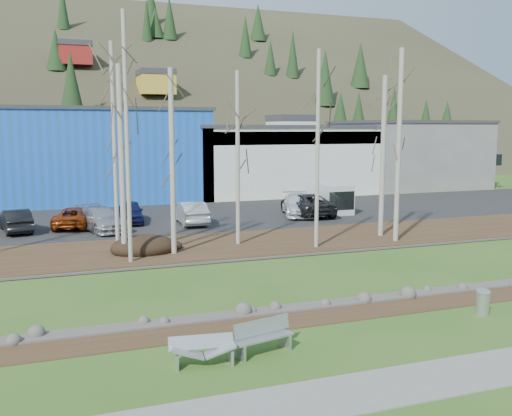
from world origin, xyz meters
name	(u,v)px	position (x,y,z in m)	size (l,w,h in m)	color
ground	(373,333)	(0.00, 0.00, 0.00)	(200.00, 200.00, 0.00)	#32571A
footpath	(444,377)	(0.00, -3.50, 0.02)	(80.00, 2.00, 0.04)	slate
dirt_strip	(342,313)	(0.00, 2.10, 0.01)	(80.00, 1.80, 0.03)	#382616
near_bank_rocks	(329,305)	(0.00, 3.10, 0.00)	(80.00, 0.80, 0.50)	#47423D
river	(286,278)	(0.00, 7.20, 0.00)	(80.00, 8.00, 0.90)	black
far_bank_rocks	(255,258)	(0.00, 11.30, 0.00)	(80.00, 0.80, 0.46)	#47423D
far_bank	(235,245)	(0.00, 14.50, 0.07)	(80.00, 7.00, 0.15)	#382616
parking_lot	(191,217)	(0.00, 25.00, 0.07)	(80.00, 14.00, 0.14)	black
building_blue	(91,154)	(-6.00, 39.00, 4.16)	(20.40, 12.24, 8.30)	#1958AD
building_white	(274,159)	(12.00, 38.98, 3.41)	(18.36, 12.24, 6.80)	silver
building_grey	(407,154)	(28.00, 39.00, 3.66)	(14.28, 12.24, 7.30)	slate
hillside	(106,61)	(0.00, 84.00, 17.50)	(160.00, 72.00, 35.00)	#2E2B1C
bench_intact	(262,337)	(-3.91, -0.26, 0.48)	(1.99, 0.99, 0.96)	#B5B7BA
bench_damaged	(203,351)	(-5.76, -0.51, 0.41)	(1.86, 0.82, 0.80)	#B5B7BA
litter_bin	(483,304)	(4.58, 0.29, 0.41)	(0.47, 0.47, 0.82)	#B5B7BA
seagull	(277,327)	(-2.91, 1.09, 0.18)	(0.46, 0.21, 0.33)	gold
dirt_mound	(144,246)	(-5.16, 13.95, 0.49)	(3.42, 2.42, 0.67)	black
birch_1	(115,148)	(-6.35, 14.94, 5.51)	(0.22, 0.22, 10.72)	#BCB7AB
birch_2	(122,162)	(-6.19, 13.46, 4.88)	(0.28, 0.28, 9.45)	#BCB7AB
birch_3	(127,139)	(-6.07, 12.11, 6.02)	(0.21, 0.21, 11.74)	#BCB7AB
birch_4	(172,162)	(-3.73, 13.19, 4.81)	(0.27, 0.27, 9.33)	#BCB7AB
birch_5	(238,159)	(0.11, 14.35, 4.86)	(0.22, 0.22, 9.42)	#BCB7AB
birch_6	(318,150)	(3.84, 12.14, 5.37)	(0.21, 0.21, 10.43)	#BCB7AB
birch_7	(399,146)	(8.85, 12.13, 5.51)	(0.28, 0.28, 10.72)	#BCB7AB
birch_8	(383,157)	(8.95, 13.86, 4.86)	(0.29, 0.29, 9.41)	#BCB7AB
car_1	(16,221)	(-11.67, 22.52, 0.85)	(1.51, 4.32, 1.42)	black
car_2	(76,217)	(-8.13, 23.06, 0.80)	(2.20, 4.77, 1.32)	#933710
car_3	(101,219)	(-6.69, 21.21, 0.87)	(2.06, 5.06, 1.47)	#9A9EA2
car_4	(130,212)	(-4.58, 23.64, 0.87)	(1.73, 4.30, 1.47)	#161A4B
car_5	(191,213)	(-0.80, 21.72, 0.91)	(1.62, 4.65, 1.53)	silver
car_6	(307,205)	(8.12, 22.52, 0.95)	(2.67, 5.79, 1.61)	#232325
car_7	(299,205)	(7.54, 22.75, 0.92)	(2.17, 5.35, 1.55)	white
van_white	(329,197)	(10.48, 23.70, 1.25)	(2.35, 5.17, 2.22)	white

